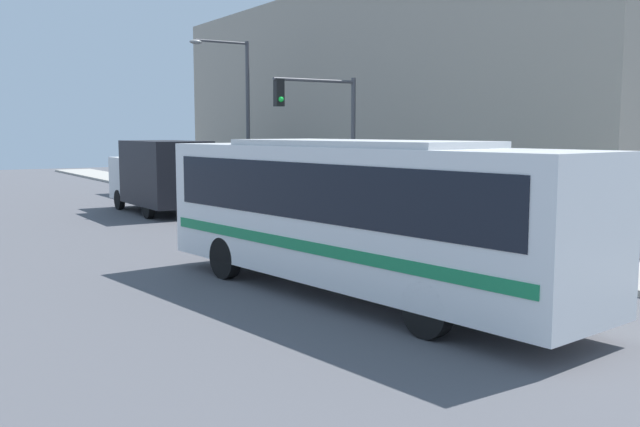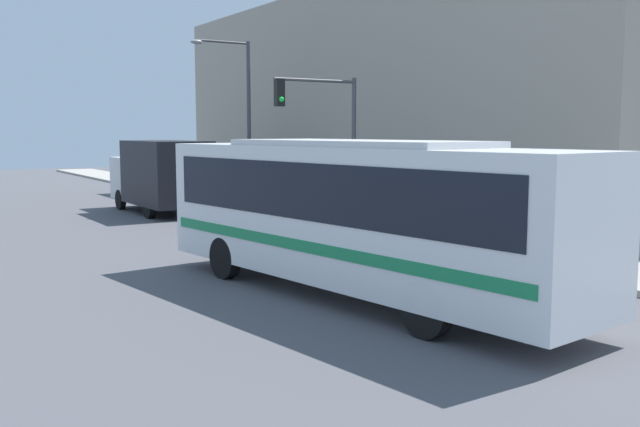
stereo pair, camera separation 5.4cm
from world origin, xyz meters
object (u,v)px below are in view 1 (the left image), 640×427
at_px(parking_meter, 347,203).
at_px(street_lamp, 240,108).
at_px(delivery_truck, 159,174).
at_px(city_bus, 356,207).
at_px(pedestrian_near_corner, 487,220).
at_px(fire_hydrant, 503,244).
at_px(traffic_light_pole, 327,125).

relative_size(parking_meter, street_lamp, 0.17).
bearing_deg(delivery_truck, parking_meter, -66.32).
relative_size(city_bus, pedestrian_near_corner, 7.00).
xyz_separation_m(delivery_truck, pedestrian_near_corner, (4.58, -14.94, -0.73)).
relative_size(city_bus, fire_hydrant, 16.25).
height_order(street_lamp, pedestrian_near_corner, street_lamp).
height_order(delivery_truck, parking_meter, delivery_truck).
bearing_deg(delivery_truck, city_bus, -96.20).
relative_size(delivery_truck, pedestrian_near_corner, 4.19).
distance_m(delivery_truck, parking_meter, 9.59).
distance_m(delivery_truck, traffic_light_pole, 9.61).
distance_m(city_bus, pedestrian_near_corner, 7.01).
xyz_separation_m(delivery_truck, parking_meter, (3.84, -8.75, -0.72)).
bearing_deg(pedestrian_near_corner, traffic_light_pole, 105.91).
distance_m(delivery_truck, street_lamp, 4.71).
distance_m(fire_hydrant, traffic_light_pole, 8.09).
bearing_deg(pedestrian_near_corner, fire_hydrant, -118.93).
height_order(city_bus, pedestrian_near_corner, city_bus).
distance_m(parking_meter, pedestrian_near_corner, 6.22).
relative_size(fire_hydrant, traffic_light_pole, 0.13).
bearing_deg(parking_meter, pedestrian_near_corner, -83.21).
relative_size(fire_hydrant, pedestrian_near_corner, 0.43).
distance_m(fire_hydrant, street_lamp, 16.35).
xyz_separation_m(traffic_light_pole, street_lamp, (0.85, 8.50, 0.80)).
xyz_separation_m(traffic_light_pole, pedestrian_near_corner, (1.71, -6.00, -2.80)).
height_order(city_bus, delivery_truck, city_bus).
relative_size(fire_hydrant, street_lamp, 0.09).
height_order(fire_hydrant, parking_meter, parking_meter).
bearing_deg(fire_hydrant, parking_meter, 90.00).
bearing_deg(street_lamp, fire_hydrant, -89.54).
bearing_deg(traffic_light_pole, delivery_truck, 107.78).
bearing_deg(street_lamp, parking_meter, -89.13).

